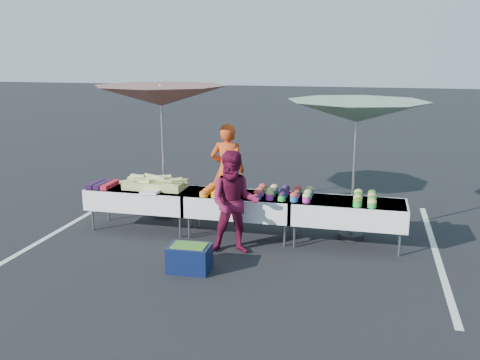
% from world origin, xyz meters
% --- Properties ---
extents(ground, '(80.00, 80.00, 0.00)m').
position_xyz_m(ground, '(0.00, 0.00, 0.00)').
color(ground, black).
extents(stripe_left, '(0.10, 5.00, 0.00)m').
position_xyz_m(stripe_left, '(-3.20, 0.00, 0.00)').
color(stripe_left, silver).
rests_on(stripe_left, ground).
extents(stripe_right, '(0.10, 5.00, 0.00)m').
position_xyz_m(stripe_right, '(3.20, 0.00, 0.00)').
color(stripe_right, silver).
rests_on(stripe_right, ground).
extents(table_left, '(1.86, 0.81, 0.75)m').
position_xyz_m(table_left, '(-1.80, 0.00, 0.58)').
color(table_left, white).
rests_on(table_left, ground).
extents(table_center, '(1.86, 0.81, 0.75)m').
position_xyz_m(table_center, '(0.00, 0.00, 0.58)').
color(table_center, white).
rests_on(table_center, ground).
extents(table_right, '(1.86, 0.81, 0.75)m').
position_xyz_m(table_right, '(1.80, 0.00, 0.58)').
color(table_right, white).
rests_on(table_right, ground).
extents(berry_punnets, '(0.40, 0.54, 0.08)m').
position_xyz_m(berry_punnets, '(-2.51, -0.06, 0.79)').
color(berry_punnets, black).
rests_on(berry_punnets, table_left).
extents(corn_pile, '(1.16, 0.57, 0.26)m').
position_xyz_m(corn_pile, '(-1.55, 0.05, 0.84)').
color(corn_pile, '#AFBA5F').
rests_on(corn_pile, table_left).
extents(plastic_bags, '(0.30, 0.25, 0.05)m').
position_xyz_m(plastic_bags, '(-1.50, -0.30, 0.78)').
color(plastic_bags, white).
rests_on(plastic_bags, table_left).
extents(carrot_bowls, '(0.55, 0.69, 0.11)m').
position_xyz_m(carrot_bowls, '(-0.35, -0.01, 0.80)').
color(carrot_bowls, orange).
rests_on(carrot_bowls, table_center).
extents(potato_cups, '(0.94, 0.58, 0.16)m').
position_xyz_m(potato_cups, '(0.75, 0.00, 0.83)').
color(potato_cups, '#225CA0').
rests_on(potato_cups, table_right).
extents(bean_baskets, '(0.36, 0.68, 0.15)m').
position_xyz_m(bean_baskets, '(2.06, -0.01, 0.82)').
color(bean_baskets, green).
rests_on(bean_baskets, table_right).
extents(vendor, '(0.67, 0.45, 1.80)m').
position_xyz_m(vendor, '(-0.51, 1.09, 0.90)').
color(vendor, '#CC4117').
rests_on(vendor, ground).
extents(customer, '(0.90, 0.77, 1.64)m').
position_xyz_m(customer, '(0.09, -0.75, 0.82)').
color(customer, maroon).
rests_on(customer, ground).
extents(umbrella_left, '(2.87, 2.87, 2.53)m').
position_xyz_m(umbrella_left, '(-1.69, 0.80, 2.29)').
color(umbrella_left, black).
rests_on(umbrella_left, ground).
extents(umbrella_right, '(2.50, 2.50, 2.36)m').
position_xyz_m(umbrella_right, '(1.85, 0.40, 2.14)').
color(umbrella_right, black).
rests_on(umbrella_right, ground).
extents(storage_bin, '(0.61, 0.45, 0.39)m').
position_xyz_m(storage_bin, '(-0.36, -1.60, 0.20)').
color(storage_bin, '#0B153A').
rests_on(storage_bin, ground).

